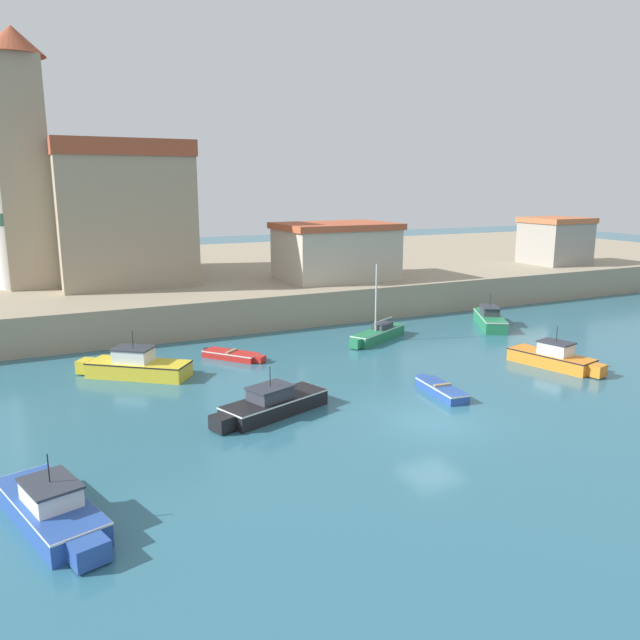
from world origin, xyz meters
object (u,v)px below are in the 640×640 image
Objects in this scene: motorboat_black_5 at (272,404)px; lighthouse at (8,214)px; motorboat_blue_4 at (52,508)px; harbor_shed_mid_row at (555,240)px; motorboat_yellow_7 at (135,366)px; sailboat_green_3 at (378,334)px; motorboat_green_8 at (489,319)px; dinghy_red_2 at (233,355)px; dinghy_blue_6 at (441,389)px; motorboat_orange_1 at (554,358)px; church at (106,205)px; harbor_shed_near_wharf at (336,251)px.

motorboat_black_5 is 0.53× the size of lighthouse.
harbor_shed_mid_row is (47.36, 26.11, 4.24)m from motorboat_blue_4.
lighthouse is (-5.54, 18.50, 7.38)m from motorboat_yellow_7.
sailboat_green_3 is 0.95× the size of motorboat_green_8.
dinghy_red_2 is 12.84m from dinghy_blue_6.
dinghy_red_2 is at bearing -179.42° from sailboat_green_3.
motorboat_orange_1 reaches higher than motorboat_black_5.
dinghy_red_2 is at bearing -179.64° from motorboat_green_8.
lighthouse is (-10.05, 26.98, 7.47)m from motorboat_black_5.
motorboat_orange_1 is 10.36m from motorboat_green_8.
motorboat_yellow_7 is (-4.51, 8.48, 0.09)m from motorboat_black_5.
lighthouse is at bearing 123.54° from dinghy_blue_6.
motorboat_orange_1 is 36.03m from church.
church is (-23.71, 19.20, 7.92)m from motorboat_green_8.
dinghy_red_2 is 19.55m from motorboat_green_8.
harbor_shed_mid_row is (48.00, -6.60, -3.21)m from lighthouse.
motorboat_green_8 is (9.47, 0.02, 0.12)m from sailboat_green_3.
harbor_shed_mid_row is (24.00, -0.47, -0.04)m from harbor_shed_near_wharf.
motorboat_yellow_7 is at bearing -94.55° from church.
motorboat_green_8 is 31.52m from church.
church reaches higher than sailboat_green_3.
motorboat_blue_4 is at bearing -151.13° from harbor_shed_mid_row.
harbor_shed_mid_row reaches higher than motorboat_green_8.
dinghy_blue_6 is (7.24, -10.60, 0.02)m from dinghy_red_2.
lighthouse is at bearing 135.23° from motorboat_orange_1.
lighthouse is at bearing 91.11° from motorboat_blue_4.
motorboat_yellow_7 is 0.51× the size of lighthouse.
dinghy_blue_6 is at bearing -36.15° from motorboat_yellow_7.
church is 1.98× the size of harbor_shed_near_wharf.
sailboat_green_3 is 0.89× the size of motorboat_blue_4.
motorboat_green_8 is (30.24, 15.42, 0.05)m from motorboat_blue_4.
motorboat_green_8 is (25.33, 1.20, -0.02)m from motorboat_yellow_7.
church is at bearing 110.87° from dinghy_blue_6.
church reaches higher than motorboat_black_5.
motorboat_blue_4 is at bearing -131.31° from harbor_shed_near_wharf.
harbor_shed_mid_row is (37.95, 20.38, 4.25)m from motorboat_black_5.
motorboat_yellow_7 reaches higher than motorboat_orange_1.
dinghy_blue_6 is 16.14m from motorboat_yellow_7.
dinghy_blue_6 is 0.42× the size of harbor_shed_near_wharf.
sailboat_green_3 is 25.85m from motorboat_blue_4.
motorboat_green_8 is (12.30, 10.72, 0.31)m from dinghy_blue_6.
motorboat_yellow_7 is at bearing 70.96° from motorboat_blue_4.
motorboat_blue_4 is 15.04m from motorboat_yellow_7.
harbor_shed_mid_row is (42.46, 11.90, 4.17)m from motorboat_yellow_7.
lighthouse is 1.21× the size of harbor_shed_near_wharf.
motorboat_green_8 is at bearing 0.13° from sailboat_green_3.
harbor_shed_near_wharf is at bearing 98.70° from motorboat_orange_1.
harbor_shed_mid_row is (17.13, 10.70, 4.19)m from motorboat_green_8.
dinghy_red_2 is 0.64× the size of motorboat_green_8.
dinghy_blue_6 is (-8.62, -1.04, -0.28)m from motorboat_orange_1.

